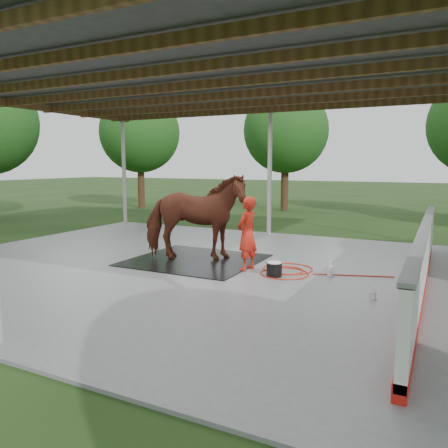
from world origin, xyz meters
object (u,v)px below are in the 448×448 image
at_px(horse, 195,217).
at_px(handler, 247,234).
at_px(dasher_board, 423,261).
at_px(wash_bucket, 274,269).

relative_size(horse, handler, 1.52).
distance_m(dasher_board, handler, 3.33).
relative_size(dasher_board, wash_bucket, 26.25).
height_order(dasher_board, horse, horse).
xyz_separation_m(handler, wash_bucket, (0.69, -0.24, -0.62)).
relative_size(dasher_board, horse, 3.45).
bearing_deg(wash_bucket, horse, 166.10).
distance_m(horse, wash_bucket, 2.34).
bearing_deg(horse, dasher_board, -118.52).
bearing_deg(horse, wash_bucket, -127.85).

